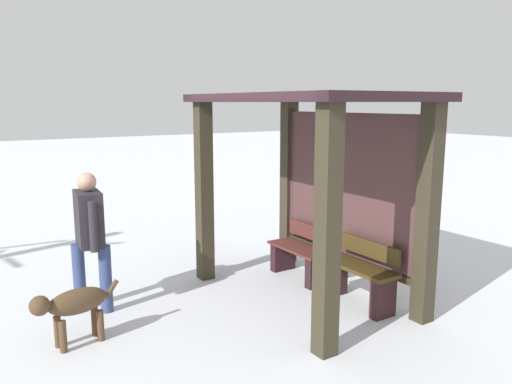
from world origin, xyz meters
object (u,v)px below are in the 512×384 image
object	(u,v)px
bench_center_inside	(360,276)
dog	(73,305)
bench_left_inside	(301,256)
bus_shelter	(318,155)
person_walking	(90,231)

from	to	relation	value
bench_center_inside	dog	size ratio (longest dim) A/B	1.12
bench_left_inside	dog	xyz separation A→B (m)	(0.34, -3.09, 0.11)
bench_left_inside	bus_shelter	bearing A→B (deg)	-21.24
bus_shelter	bench_left_inside	distance (m)	1.56
bench_center_inside	person_walking	xyz separation A→B (m)	(-1.54, -2.70, 0.59)
bench_center_inside	bench_left_inside	bearing A→B (deg)	179.78
person_walking	bench_center_inside	bearing A→B (deg)	60.30
person_walking	bus_shelter	bearing A→B (deg)	68.54
person_walking	dog	size ratio (longest dim) A/B	1.82
bench_left_inside	dog	distance (m)	3.11
dog	bus_shelter	bearing A→B (deg)	85.64
bench_left_inside	person_walking	distance (m)	2.81
bench_center_inside	dog	xyz separation A→B (m)	(-0.78, -3.08, 0.06)
bus_shelter	bench_center_inside	world-z (taller)	bus_shelter
bench_center_inside	person_walking	size ratio (longest dim) A/B	0.61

